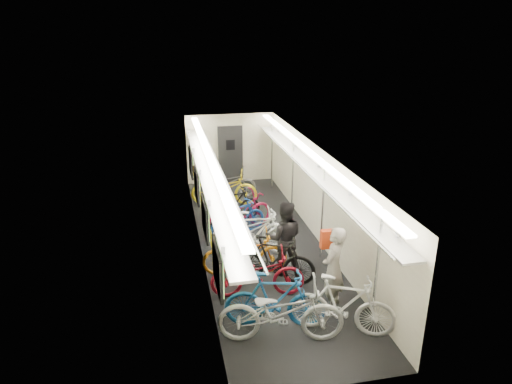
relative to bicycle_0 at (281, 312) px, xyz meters
name	(u,v)px	position (x,y,z in m)	size (l,w,h in m)	color
train_car_shell	(241,174)	(0.09, 4.47, 1.08)	(10.00, 10.00, 10.00)	black
bicycle_0	(281,312)	(0.00, 0.00, 0.00)	(0.76, 2.19, 1.15)	#ADAEB2
bicycle_1	(276,300)	(0.01, 0.39, -0.01)	(0.53, 1.87, 1.13)	#185292
bicycle_2	(258,274)	(-0.11, 1.46, -0.07)	(0.67, 1.91, 1.00)	maroon
bicycle_3	(273,260)	(0.33, 1.90, -0.03)	(0.51, 1.81, 1.08)	black
bicycle_4	(245,253)	(-0.20, 2.40, -0.08)	(0.66, 1.89, 0.99)	orange
bicycle_5	(256,233)	(0.21, 3.16, 0.00)	(0.55, 1.93, 1.16)	silver
bicycle_6	(250,230)	(0.13, 3.55, -0.08)	(0.66, 1.89, 0.99)	silver
bicycle_7	(238,218)	(-0.02, 4.35, -0.09)	(0.46, 1.62, 0.98)	navy
bicycle_8	(239,213)	(0.04, 4.59, -0.05)	(0.70, 2.02, 1.06)	maroon
bicycle_9	(233,205)	(-0.03, 5.20, -0.07)	(0.48, 1.70, 1.02)	black
bicycle_10	(224,188)	(-0.07, 6.61, -0.05)	(0.70, 2.01, 1.06)	yellow
bicycle_11	(343,305)	(1.13, -0.02, -0.01)	(0.54, 1.90, 1.14)	silver
bicycle_12	(228,182)	(0.16, 7.34, -0.11)	(0.62, 1.78, 0.94)	slate
passenger_near	(333,268)	(1.24, 0.79, 0.27)	(0.62, 0.41, 1.70)	gray
passenger_mid	(284,238)	(0.65, 2.24, 0.28)	(0.83, 0.65, 1.71)	black
backpack	(327,239)	(1.23, 1.18, 0.70)	(0.26, 0.14, 0.38)	#B33011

